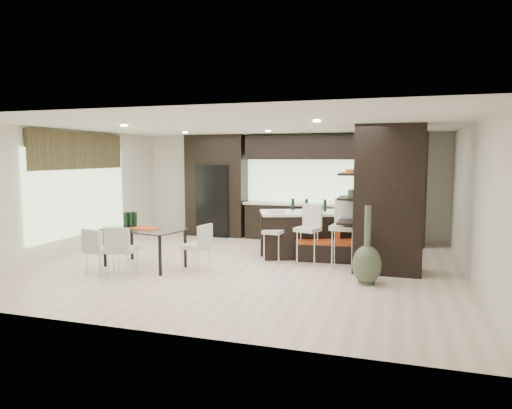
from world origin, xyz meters
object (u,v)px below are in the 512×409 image
(bench, at_px, (325,250))
(stool_left, at_px, (273,241))
(stool_mid, at_px, (307,240))
(dining_table, at_px, (145,248))
(kitchen_island, at_px, (314,234))
(floor_vase, at_px, (367,245))
(chair_near, at_px, (123,253))
(chair_far, at_px, (100,253))
(stool_right, at_px, (343,240))
(chair_end, at_px, (196,249))

(bench, bearing_deg, stool_left, -165.59)
(stool_mid, relative_size, dining_table, 0.61)
(stool_mid, xyz_separation_m, dining_table, (-2.95, -1.17, -0.10))
(stool_mid, bearing_deg, kitchen_island, 107.54)
(floor_vase, bearing_deg, bench, 121.57)
(floor_vase, xyz_separation_m, chair_near, (-4.17, -0.78, -0.24))
(bench, distance_m, dining_table, 3.59)
(kitchen_island, xyz_separation_m, chair_far, (-3.43, -2.71, -0.09))
(dining_table, bearing_deg, chair_near, -77.49)
(bench, distance_m, chair_far, 4.37)
(chair_near, bearing_deg, dining_table, 83.01)
(dining_table, bearing_deg, kitchen_island, 46.37)
(stool_right, distance_m, chair_far, 4.55)
(stool_right, bearing_deg, chair_far, -148.53)
(floor_vase, height_order, chair_far, floor_vase)
(stool_right, xyz_separation_m, chair_far, (-4.14, -1.88, -0.14))
(stool_right, relative_size, bench, 0.92)
(stool_mid, distance_m, bench, 0.54)
(floor_vase, bearing_deg, stool_right, 114.76)
(chair_far, bearing_deg, stool_mid, 40.44)
(kitchen_island, relative_size, stool_mid, 2.40)
(stool_mid, height_order, dining_table, stool_mid)
(bench, relative_size, chair_near, 1.37)
(chair_far, relative_size, chair_end, 0.95)
(stool_right, bearing_deg, floor_vase, -58.18)
(bench, xyz_separation_m, chair_near, (-3.24, -2.29, 0.20))
(chair_near, bearing_deg, stool_left, 33.93)
(kitchen_island, distance_m, floor_vase, 2.30)
(kitchen_island, distance_m, chair_end, 2.72)
(stool_mid, xyz_separation_m, stool_right, (0.71, -0.02, 0.05))
(dining_table, relative_size, chair_near, 1.85)
(kitchen_island, distance_m, chair_near, 4.01)
(kitchen_island, xyz_separation_m, chair_near, (-2.95, -2.72, -0.06))
(stool_left, height_order, chair_near, chair_near)
(stool_mid, bearing_deg, chair_far, -133.49)
(kitchen_island, height_order, floor_vase, floor_vase)
(chair_end, bearing_deg, stool_right, -54.98)
(floor_vase, bearing_deg, chair_near, -169.35)
(stool_mid, distance_m, stool_right, 0.71)
(chair_near, bearing_deg, stool_right, 20.44)
(chair_far, distance_m, chair_end, 1.73)
(kitchen_island, xyz_separation_m, chair_end, (-1.87, -1.98, -0.07))
(stool_mid, distance_m, chair_near, 3.52)
(chair_near, bearing_deg, chair_end, 27.63)
(stool_right, bearing_deg, stool_mid, -174.75)
(stool_right, distance_m, chair_end, 2.82)
(stool_left, relative_size, floor_vase, 0.63)
(stool_right, height_order, chair_far, stool_right)
(stool_left, bearing_deg, kitchen_island, 54.20)
(stool_left, xyz_separation_m, chair_near, (-2.24, -1.94, 0.00))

